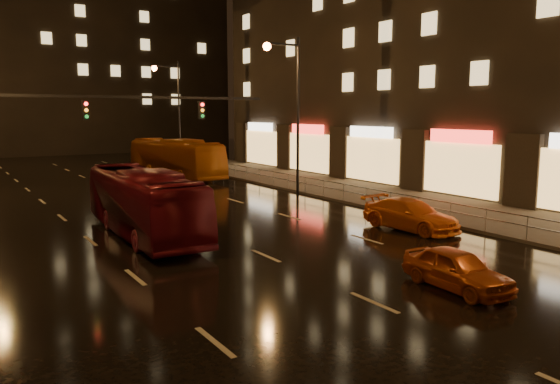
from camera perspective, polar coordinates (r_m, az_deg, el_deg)
name	(u,v)px	position (r m, az deg, el deg)	size (l,w,h in m)	color
ground	(169,214)	(29.52, -11.52, -2.28)	(140.00, 140.00, 0.00)	black
sidewalk_right	(420,203)	(32.90, 14.42, -1.15)	(7.00, 70.00, 0.15)	#38332D
building_distant	(50,15)	(81.41, -22.90, 16.70)	(44.00, 16.00, 36.00)	black
traffic_signal	(63,126)	(27.65, -21.71, 6.47)	(15.31, 0.32, 6.20)	black
railing_right	(344,188)	(32.72, 6.67, 0.47)	(0.05, 56.00, 1.00)	#99999E
bus_red	(143,203)	(24.53, -14.08, -1.08)	(2.44, 10.44, 2.91)	maroon
bus_curb	(176,159)	(45.24, -10.85, 3.46)	(2.68, 11.44, 3.19)	#AE5611
taxi_near	(457,269)	(17.64, 18.00, -7.68)	(1.48, 3.69, 1.26)	#C24E12
taxi_far	(411,215)	(25.75, 13.49, -2.32)	(1.96, 4.82, 1.40)	orange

